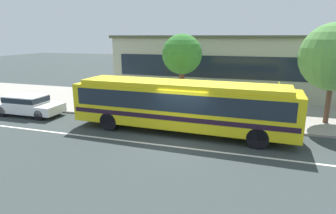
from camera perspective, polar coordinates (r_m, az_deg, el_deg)
name	(u,v)px	position (r m, az deg, el deg)	size (l,w,h in m)	color
ground_plane	(180,141)	(14.07, 2.50, -6.82)	(120.00, 120.00, 0.00)	#333C3B
sidewalk_slab	(206,108)	(20.31, 7.52, -0.18)	(60.00, 8.00, 0.12)	#9B958B
lane_stripe_center	(176,147)	(13.35, 1.58, -7.98)	(56.00, 0.16, 0.01)	silver
transit_bus	(181,103)	(14.95, 2.67, 0.73)	(11.77, 2.79, 2.69)	gold
sedan_behind_bus	(28,104)	(20.49, -26.21, 0.50)	(4.33, 1.81, 1.29)	silver
pedestrian_waiting_near_sign	(133,97)	(18.66, -7.11, 2.04)	(0.36, 0.36, 1.77)	#1E284D
pedestrian_walking_along_curb	(199,100)	(18.23, 6.32, 1.42)	(0.48, 0.48, 1.60)	#27394E
pedestrian_standing_by_tree	(120,96)	(19.33, -9.60, 2.19)	(0.47, 0.47, 1.68)	#3E3240
bus_stop_sign	(278,99)	(16.19, 21.10, 1.47)	(0.08, 0.44, 2.54)	gray
street_tree_near_stop	(182,55)	(19.39, 2.83, 10.39)	(2.69, 2.69, 5.04)	brown
street_tree_mid_block	(334,57)	(18.28, 30.34, 8.64)	(3.73, 3.73, 5.64)	brown
station_building	(236,65)	(26.04, 13.37, 8.22)	(20.72, 7.38, 5.06)	#A1A78D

